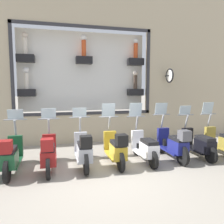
{
  "coord_description": "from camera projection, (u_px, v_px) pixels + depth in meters",
  "views": [
    {
      "loc": [
        -5.07,
        1.1,
        2.14
      ],
      "look_at": [
        2.14,
        -0.74,
        1.34
      ],
      "focal_mm": 35.0,
      "sensor_mm": 36.0,
      "label": 1
    }
  ],
  "objects": [
    {
      "name": "building_facade",
      "position": [
        84.0,
        42.0,
        8.43
      ],
      "size": [
        1.21,
        36.0,
        7.77
      ],
      "color": "tan",
      "rests_on": "ground_plane"
    },
    {
      "name": "scooter_red_6",
      "position": [
        49.0,
        153.0,
        5.61
      ],
      "size": [
        1.8,
        0.6,
        1.57
      ],
      "color": "black",
      "rests_on": "ground_plane"
    },
    {
      "name": "scooter_navy_2",
      "position": [
        174.0,
        144.0,
        6.5
      ],
      "size": [
        1.81,
        0.61,
        1.67
      ],
      "color": "black",
      "rests_on": "ground_plane"
    },
    {
      "name": "scooter_olive_0",
      "position": [
        223.0,
        142.0,
        7.0
      ],
      "size": [
        1.8,
        0.61,
        1.66
      ],
      "color": "black",
      "rests_on": "ground_plane"
    },
    {
      "name": "scooter_silver_5",
      "position": [
        83.0,
        151.0,
        5.84
      ],
      "size": [
        1.81,
        0.6,
        1.57
      ],
      "color": "black",
      "rests_on": "ground_plane"
    },
    {
      "name": "scooter_white_3",
      "position": [
        145.0,
        148.0,
        6.34
      ],
      "size": [
        1.8,
        0.6,
        1.68
      ],
      "color": "black",
      "rests_on": "ground_plane"
    },
    {
      "name": "scooter_yellow_4",
      "position": [
        116.0,
        149.0,
        6.06
      ],
      "size": [
        1.8,
        0.6,
        1.68
      ],
      "color": "black",
      "rests_on": "ground_plane"
    },
    {
      "name": "ground_plane",
      "position": [
        104.0,
        176.0,
        5.38
      ],
      "size": [
        120.0,
        120.0,
        0.0
      ],
      "primitive_type": "plane",
      "color": "gray"
    },
    {
      "name": "scooter_black_1",
      "position": [
        199.0,
        144.0,
        6.78
      ],
      "size": [
        1.79,
        0.61,
        1.56
      ],
      "color": "black",
      "rests_on": "ground_plane"
    },
    {
      "name": "scooter_green_7",
      "position": [
        11.0,
        156.0,
        5.39
      ],
      "size": [
        1.81,
        0.61,
        1.56
      ],
      "color": "black",
      "rests_on": "ground_plane"
    }
  ]
}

